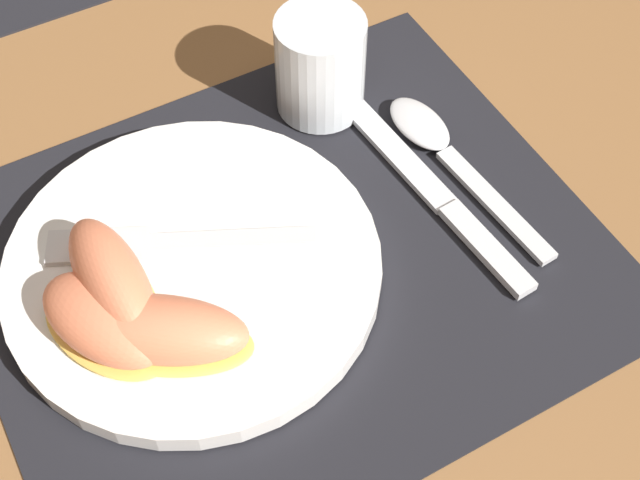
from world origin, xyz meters
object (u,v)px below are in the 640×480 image
at_px(knife, 434,192).
at_px(spoon, 439,144).
at_px(plate, 193,268).
at_px(juice_glass, 320,70).
at_px(fork, 161,243).
at_px(citrus_wedge_1, 105,321).
at_px(citrus_wedge_0, 113,282).
at_px(citrus_wedge_2, 161,332).

xyz_separation_m(knife, spoon, (0.03, 0.04, 0.00)).
relative_size(plate, juice_glass, 3.18).
height_order(fork, citrus_wedge_1, citrus_wedge_1).
distance_m(knife, citrus_wedge_0, 0.24).
height_order(knife, spoon, spoon).
bearing_deg(juice_glass, plate, -146.92).
bearing_deg(spoon, juice_glass, 122.84).
xyz_separation_m(juice_glass, spoon, (0.05, -0.08, -0.03)).
distance_m(fork, citrus_wedge_0, 0.05).
relative_size(knife, citrus_wedge_0, 2.02).
height_order(knife, citrus_wedge_2, citrus_wedge_2).
height_order(plate, spoon, plate).
bearing_deg(fork, plate, -59.69).
distance_m(citrus_wedge_0, citrus_wedge_1, 0.03).
bearing_deg(citrus_wedge_1, fork, 40.06).
bearing_deg(plate, citrus_wedge_2, -129.82).
relative_size(knife, fork, 1.27).
distance_m(spoon, citrus_wedge_1, 0.28).
height_order(juice_glass, citrus_wedge_2, juice_glass).
distance_m(juice_glass, fork, 0.18).
bearing_deg(citrus_wedge_0, juice_glass, 26.61).
xyz_separation_m(spoon, citrus_wedge_1, (-0.28, -0.04, 0.03)).
bearing_deg(plate, fork, 120.31).
relative_size(spoon, citrus_wedge_2, 1.48).
xyz_separation_m(juice_glass, fork, (-0.17, -0.08, -0.02)).
xyz_separation_m(fork, citrus_wedge_1, (-0.06, -0.05, 0.01)).
bearing_deg(knife, spoon, 52.68).
xyz_separation_m(spoon, citrus_wedge_2, (-0.25, -0.06, 0.03)).
relative_size(plate, citrus_wedge_2, 2.08).
relative_size(juice_glass, citrus_wedge_1, 0.73).
bearing_deg(plate, spoon, 4.14).
distance_m(spoon, citrus_wedge_0, 0.26).
bearing_deg(citrus_wedge_1, plate, 20.42).
bearing_deg(fork, citrus_wedge_2, -111.94).
xyz_separation_m(spoon, fork, (-0.22, 0.01, 0.01)).
bearing_deg(citrus_wedge_2, fork, 68.06).
bearing_deg(knife, citrus_wedge_1, -179.06).
bearing_deg(citrus_wedge_2, plate, 50.18).
relative_size(citrus_wedge_1, citrus_wedge_2, 0.90).
distance_m(plate, spoon, 0.21).
relative_size(fork, citrus_wedge_1, 1.56).
xyz_separation_m(knife, citrus_wedge_0, (-0.23, 0.02, 0.03)).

